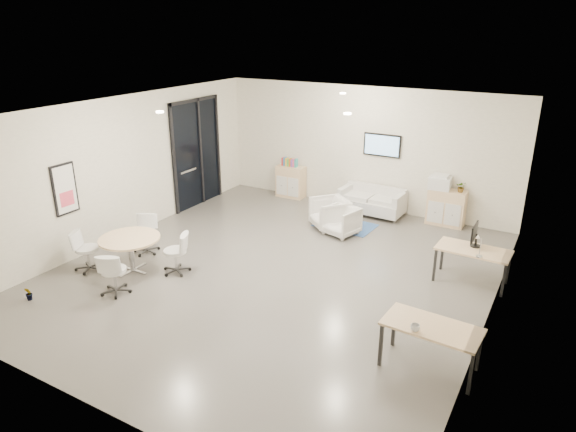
% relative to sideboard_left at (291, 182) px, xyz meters
% --- Properties ---
extents(room_shell, '(9.60, 10.60, 4.80)m').
position_rel_sideboard_left_xyz_m(room_shell, '(2.06, -4.27, 1.15)').
color(room_shell, '#5B5752').
rests_on(room_shell, ground).
extents(glass_door, '(0.09, 1.90, 2.85)m').
position_rel_sideboard_left_xyz_m(glass_door, '(-1.89, -1.76, 1.06)').
color(glass_door, black).
rests_on(glass_door, room_shell).
extents(artwork, '(0.05, 0.54, 1.04)m').
position_rel_sideboard_left_xyz_m(artwork, '(-1.91, -5.87, 1.10)').
color(artwork, black).
rests_on(artwork, room_shell).
extents(wall_tv, '(0.98, 0.06, 0.58)m').
position_rel_sideboard_left_xyz_m(wall_tv, '(2.56, 0.20, 1.30)').
color(wall_tv, black).
rests_on(wall_tv, room_shell).
extents(ceiling_spots, '(3.14, 4.14, 0.03)m').
position_rel_sideboard_left_xyz_m(ceiling_spots, '(1.86, -3.43, 2.73)').
color(ceiling_spots, '#FFEAC6').
rests_on(ceiling_spots, room_shell).
extents(sideboard_left, '(0.80, 0.41, 0.89)m').
position_rel_sideboard_left_xyz_m(sideboard_left, '(0.00, 0.00, 0.00)').
color(sideboard_left, '#D8B382').
rests_on(sideboard_left, room_shell).
extents(sideboard_right, '(0.89, 0.43, 0.89)m').
position_rel_sideboard_left_xyz_m(sideboard_right, '(4.37, -0.01, -0.00)').
color(sideboard_right, '#D8B382').
rests_on(sideboard_right, room_shell).
extents(books, '(0.46, 0.14, 0.22)m').
position_rel_sideboard_left_xyz_m(books, '(-0.04, 0.00, 0.56)').
color(books, red).
rests_on(books, sideboard_left).
extents(printer, '(0.54, 0.46, 0.36)m').
position_rel_sideboard_left_xyz_m(printer, '(4.15, -0.01, 0.61)').
color(printer, white).
rests_on(printer, sideboard_right).
extents(loveseat, '(1.64, 0.88, 0.60)m').
position_rel_sideboard_left_xyz_m(loveseat, '(2.54, -0.18, -0.12)').
color(loveseat, silver).
rests_on(loveseat, room_shell).
extents(blue_rug, '(1.46, 1.01, 0.01)m').
position_rel_sideboard_left_xyz_m(blue_rug, '(2.26, -1.28, -0.44)').
color(blue_rug, '#314C97').
rests_on(blue_rug, room_shell).
extents(armchair_left, '(1.08, 1.08, 0.81)m').
position_rel_sideboard_left_xyz_m(armchair_left, '(1.99, -1.61, -0.04)').
color(armchair_left, silver).
rests_on(armchair_left, room_shell).
extents(armchair_right, '(0.87, 0.84, 0.74)m').
position_rel_sideboard_left_xyz_m(armchair_right, '(2.39, -1.86, -0.07)').
color(armchair_right, silver).
rests_on(armchair_right, room_shell).
extents(desk_rear, '(1.36, 0.71, 0.70)m').
position_rel_sideboard_left_xyz_m(desk_rear, '(5.53, -2.81, 0.18)').
color(desk_rear, '#D8B382').
rests_on(desk_rear, room_shell).
extents(desk_front, '(1.39, 0.76, 0.70)m').
position_rel_sideboard_left_xyz_m(desk_front, '(5.55, -5.81, 0.19)').
color(desk_front, '#D8B382').
rests_on(desk_front, room_shell).
extents(monitor, '(0.20, 0.50, 0.44)m').
position_rel_sideboard_left_xyz_m(monitor, '(5.49, -2.66, 0.49)').
color(monitor, black).
rests_on(monitor, desk_rear).
extents(round_table, '(1.19, 1.19, 0.72)m').
position_rel_sideboard_left_xyz_m(round_table, '(-0.46, -5.67, 0.19)').
color(round_table, '#D8B382').
rests_on(round_table, room_shell).
extents(meeting_chairs, '(2.38, 2.38, 0.82)m').
position_rel_sideboard_left_xyz_m(meeting_chairs, '(-0.46, -5.67, -0.04)').
color(meeting_chairs, white).
rests_on(meeting_chairs, room_shell).
extents(plant_cabinet, '(0.26, 0.29, 0.21)m').
position_rel_sideboard_left_xyz_m(plant_cabinet, '(4.67, -0.03, 0.55)').
color(plant_cabinet, '#3F7F3F').
rests_on(plant_cabinet, sideboard_right).
extents(plant_floor, '(0.23, 0.30, 0.12)m').
position_rel_sideboard_left_xyz_m(plant_floor, '(-1.20, -7.44, -0.39)').
color(plant_floor, '#3F7F3F').
rests_on(plant_floor, room_shell).
extents(cup, '(0.14, 0.11, 0.13)m').
position_rel_sideboard_left_xyz_m(cup, '(5.37, -6.06, 0.32)').
color(cup, white).
rests_on(cup, desk_front).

